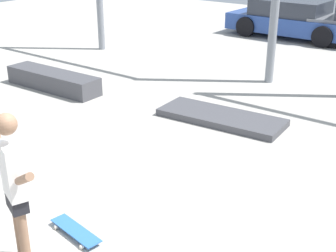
% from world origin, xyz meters
% --- Properties ---
extents(ground_plane, '(36.00, 36.00, 0.00)m').
position_xyz_m(ground_plane, '(0.00, 0.00, 0.00)').
color(ground_plane, '#B2ADA3').
extents(skateboarder, '(1.38, 0.60, 1.77)m').
position_xyz_m(skateboarder, '(-0.15, -0.84, 1.01)').
color(skateboarder, '#8C664C').
rests_on(skateboarder, ground_plane).
extents(skateboard, '(0.83, 0.34, 0.08)m').
position_xyz_m(skateboard, '(-0.03, -0.19, 0.06)').
color(skateboard, '#2D66B2').
rests_on(skateboard, ground_plane).
extents(grind_box, '(2.55, 0.68, 0.41)m').
position_xyz_m(grind_box, '(-4.70, 3.43, 0.21)').
color(grind_box, '#47474C').
rests_on(grind_box, ground_plane).
extents(manual_pad, '(2.51, 1.10, 0.13)m').
position_xyz_m(manual_pad, '(-0.54, 4.08, 0.07)').
color(manual_pad, '#47474C').
rests_on(manual_pad, ground_plane).
extents(parked_car_blue, '(4.42, 1.98, 1.27)m').
position_xyz_m(parked_car_blue, '(-2.60, 12.19, 0.62)').
color(parked_car_blue, '#284793').
rests_on(parked_car_blue, ground_plane).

